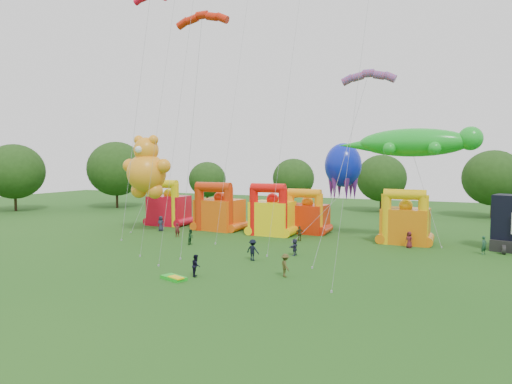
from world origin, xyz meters
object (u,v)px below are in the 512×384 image
at_px(spectator_0, 161,224).
at_px(bouncy_castle_2, 272,215).
at_px(teddy_bear_kite, 146,173).
at_px(octopus_kite, 330,195).
at_px(gecko_kite, 417,161).
at_px(spectator_4, 300,233).
at_px(bouncy_castle_0, 168,208).

bearing_deg(spectator_0, bouncy_castle_2, 1.86).
relative_size(teddy_bear_kite, octopus_kite, 0.99).
bearing_deg(teddy_bear_kite, gecko_kite, 9.39).
bearing_deg(spectator_4, octopus_kite, -149.01).
xyz_separation_m(octopus_kite, spectator_0, (-19.69, -5.68, -3.76)).
bearing_deg(spectator_4, gecko_kite, 156.70).
distance_m(bouncy_castle_2, spectator_0, 13.87).
bearing_deg(bouncy_castle_2, teddy_bear_kite, -164.06).
distance_m(gecko_kite, octopus_kite, 10.63).
bearing_deg(octopus_kite, teddy_bear_kite, -161.26).
distance_m(bouncy_castle_0, octopus_kite, 22.03).
bearing_deg(bouncy_castle_0, spectator_4, -13.25).
distance_m(gecko_kite, spectator_0, 30.58).
bearing_deg(spectator_4, spectator_0, -40.41).
distance_m(octopus_kite, spectator_4, 7.06).
xyz_separation_m(bouncy_castle_2, gecko_kite, (15.86, 0.87, 6.29)).
xyz_separation_m(gecko_kite, spectator_0, (-29.37, -3.67, -7.68)).
bearing_deg(teddy_bear_kite, spectator_0, 51.97).
height_order(gecko_kite, octopus_kite, gecko_kite).
xyz_separation_m(bouncy_castle_2, spectator_0, (-13.51, -2.80, -1.39)).
bearing_deg(spectator_0, bouncy_castle_0, 104.81).
height_order(octopus_kite, spectator_0, octopus_kite).
height_order(bouncy_castle_2, spectator_4, bouncy_castle_2).
height_order(bouncy_castle_0, octopus_kite, octopus_kite).
xyz_separation_m(bouncy_castle_2, teddy_bear_kite, (-14.58, -4.16, 4.89)).
relative_size(teddy_bear_kite, spectator_0, 6.38).
height_order(bouncy_castle_0, spectator_0, bouncy_castle_0).
height_order(bouncy_castle_2, spectator_0, bouncy_castle_2).
distance_m(teddy_bear_kite, spectator_0, 6.51).
distance_m(bouncy_castle_0, teddy_bear_kite, 7.92).
xyz_separation_m(octopus_kite, spectator_4, (-1.87, -5.61, -3.86)).
bearing_deg(spectator_4, bouncy_castle_2, -72.97).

